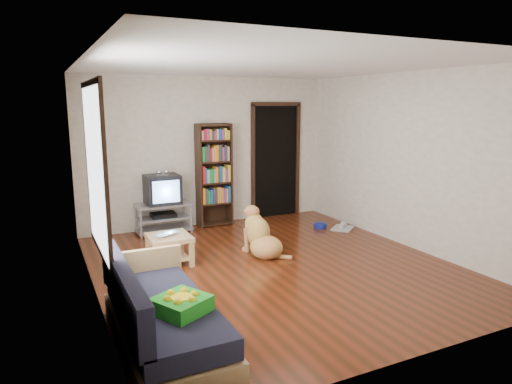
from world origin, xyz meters
name	(u,v)px	position (x,y,z in m)	size (l,w,h in m)	color
ground	(274,266)	(0.00, 0.00, 0.00)	(5.00, 5.00, 0.00)	#551F0E
ceiling	(275,65)	(0.00, 0.00, 2.60)	(5.00, 5.00, 0.00)	white
wall_back	(208,152)	(0.00, 2.50, 1.30)	(4.50, 4.50, 0.00)	silver
wall_front	(422,210)	(0.00, -2.50, 1.30)	(4.50, 4.50, 0.00)	silver
wall_left	(89,183)	(-2.25, 0.00, 1.30)	(5.00, 5.00, 0.00)	silver
wall_right	(407,160)	(2.25, 0.00, 1.30)	(5.00, 5.00, 0.00)	silver
green_cushion	(181,304)	(-1.75, -1.64, 0.49)	(0.39, 0.39, 0.13)	green
laptop	(169,235)	(-1.23, 0.66, 0.41)	(0.33, 0.21, 0.03)	silver
dog_bowl	(320,225)	(1.64, 1.35, 0.04)	(0.22, 0.22, 0.08)	navy
grey_rag	(343,228)	(1.94, 1.10, 0.01)	(0.40, 0.32, 0.03)	#A8A8A8
window	(95,170)	(-2.23, -0.50, 1.50)	(0.03, 1.46, 1.70)	white
doorway	(276,158)	(1.35, 2.48, 1.12)	(1.03, 0.05, 2.19)	black
tv_stand	(163,217)	(-0.90, 2.25, 0.27)	(0.90, 0.45, 0.50)	#99999E
crt_tv	(162,189)	(-0.90, 2.27, 0.74)	(0.55, 0.52, 0.58)	black
bookshelf	(214,169)	(0.05, 2.34, 1.00)	(0.60, 0.30, 1.80)	black
sofa	(160,319)	(-1.87, -1.38, 0.26)	(0.80, 1.80, 0.80)	tan
coffee_table	(169,244)	(-1.23, 0.69, 0.28)	(0.55, 0.55, 0.40)	tan
dog	(261,237)	(0.05, 0.50, 0.26)	(0.56, 0.81, 0.72)	tan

